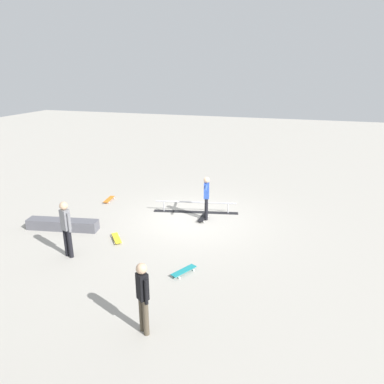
% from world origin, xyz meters
% --- Properties ---
extents(ground_plane, '(60.00, 60.00, 0.00)m').
position_xyz_m(ground_plane, '(0.00, 0.00, 0.00)').
color(ground_plane, '#ADA89E').
extents(grind_rail, '(3.27, 0.91, 0.44)m').
position_xyz_m(grind_rail, '(0.10, -0.70, 0.19)').
color(grind_rail, black).
rests_on(grind_rail, ground_plane).
extents(skate_ledge, '(2.52, 0.88, 0.36)m').
position_xyz_m(skate_ledge, '(4.08, 2.14, 0.18)').
color(skate_ledge, '#595960').
rests_on(skate_ledge, ground_plane).
extents(skater_main, '(0.35, 1.30, 1.63)m').
position_xyz_m(skater_main, '(-0.46, -0.17, 0.95)').
color(skater_main, black).
rests_on(skater_main, ground_plane).
extents(skateboard_main, '(0.27, 0.80, 0.09)m').
position_xyz_m(skateboard_main, '(-0.35, -0.11, 0.07)').
color(skateboard_main, black).
rests_on(skateboard_main, ground_plane).
extents(bystander_grey_shirt, '(0.40, 0.26, 1.73)m').
position_xyz_m(bystander_grey_shirt, '(2.73, 3.71, 0.98)').
color(bystander_grey_shirt, black).
rests_on(bystander_grey_shirt, ground_plane).
extents(bystander_black_shirt, '(0.34, 0.28, 1.65)m').
position_xyz_m(bystander_black_shirt, '(-0.74, 6.04, 0.93)').
color(bystander_black_shirt, brown).
rests_on(bystander_black_shirt, ground_plane).
extents(loose_skateboard_yellow, '(0.65, 0.75, 0.09)m').
position_xyz_m(loose_skateboard_yellow, '(1.90, 2.36, 0.07)').
color(loose_skateboard_yellow, yellow).
rests_on(loose_skateboard_yellow, ground_plane).
extents(loose_skateboard_orange, '(0.33, 0.82, 0.09)m').
position_xyz_m(loose_skateboard_orange, '(3.97, -0.84, 0.07)').
color(loose_skateboard_orange, orange).
rests_on(loose_skateboard_orange, ground_plane).
extents(loose_skateboard_teal, '(0.56, 0.80, 0.09)m').
position_xyz_m(loose_skateboard_teal, '(-0.82, 3.60, 0.07)').
color(loose_skateboard_teal, teal).
rests_on(loose_skateboard_teal, ground_plane).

